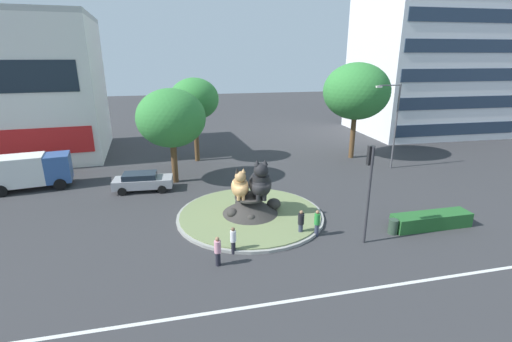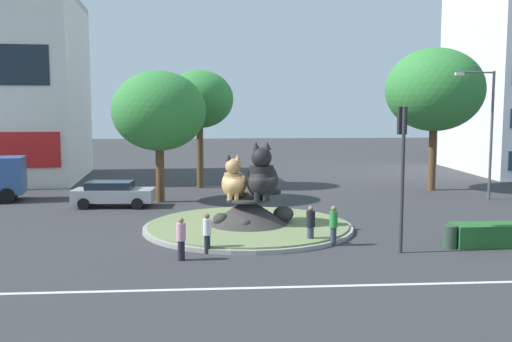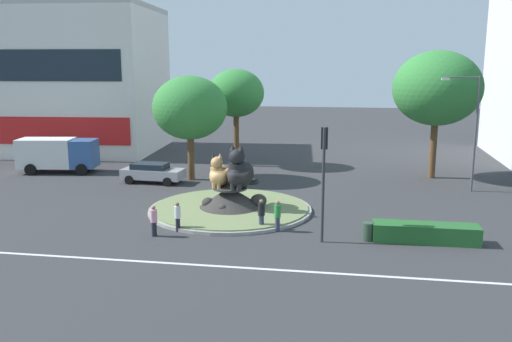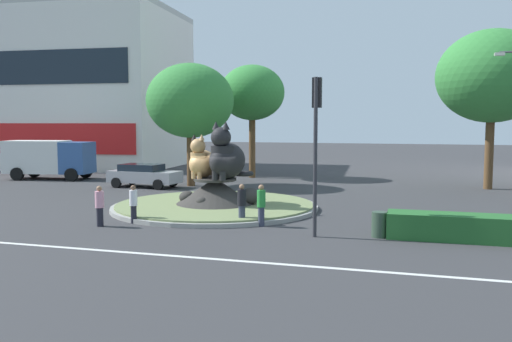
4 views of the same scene
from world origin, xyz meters
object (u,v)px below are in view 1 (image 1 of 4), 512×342
object	(u,v)px
streetlight_arm	(394,121)
pedestrian_black_shirt	(301,222)
cat_statue_black	(260,182)
third_tree_left	(356,92)
second_tree_near_tower	(171,118)
office_tower	(433,34)
litter_bin	(393,227)
traffic_light_mast	(369,177)
pedestrian_green_shirt	(317,222)
pedestrian_white_shirt	(233,240)
hatchback_near_shophouse	(143,181)
broadleaf_tree_behind_island	(194,99)
cat_statue_calico	(240,186)
delivery_box_truck	(28,170)
pedestrian_pink_shirt	(218,251)

from	to	relation	value
streetlight_arm	pedestrian_black_shirt	bearing A→B (deg)	36.66
cat_statue_black	third_tree_left	distance (m)	17.82
second_tree_near_tower	pedestrian_black_shirt	bearing A→B (deg)	-57.90
pedestrian_black_shirt	office_tower	bearing A→B (deg)	-27.53
pedestrian_black_shirt	litter_bin	size ratio (longest dim) A/B	1.77
traffic_light_mast	office_tower	size ratio (longest dim) A/B	0.22
pedestrian_green_shirt	pedestrian_white_shirt	bearing A→B (deg)	161.33
third_tree_left	hatchback_near_shophouse	size ratio (longest dim) A/B	2.09
broadleaf_tree_behind_island	cat_statue_calico	bearing A→B (deg)	-82.61
pedestrian_white_shirt	delivery_box_truck	xyz separation A→B (m)	(-14.09, 13.24, 0.73)
pedestrian_green_shirt	litter_bin	world-z (taller)	pedestrian_green_shirt
pedestrian_green_shirt	pedestrian_black_shirt	bearing A→B (deg)	134.18
pedestrian_white_shirt	litter_bin	distance (m)	9.63
cat_statue_calico	office_tower	distance (m)	38.47
third_tree_left	pedestrian_black_shirt	bearing A→B (deg)	-126.10
second_tree_near_tower	pedestrian_white_shirt	world-z (taller)	second_tree_near_tower
hatchback_near_shophouse	delivery_box_truck	distance (m)	9.06
pedestrian_black_shirt	pedestrian_white_shirt	distance (m)	4.34
broadleaf_tree_behind_island	pedestrian_white_shirt	world-z (taller)	broadleaf_tree_behind_island
office_tower	second_tree_near_tower	xyz separation A→B (m)	(-33.73, -14.06, -7.40)
cat_statue_calico	pedestrian_green_shirt	world-z (taller)	cat_statue_calico
streetlight_arm	delivery_box_truck	distance (m)	31.01
cat_statue_calico	cat_statue_black	size ratio (longest dim) A/B	0.75
traffic_light_mast	delivery_box_truck	world-z (taller)	traffic_light_mast
streetlight_arm	broadleaf_tree_behind_island	bearing A→B (deg)	-24.57
office_tower	traffic_light_mast	bearing A→B (deg)	-129.34
broadleaf_tree_behind_island	third_tree_left	size ratio (longest dim) A/B	0.86
streetlight_arm	pedestrian_black_shirt	size ratio (longest dim) A/B	4.87
broadleaf_tree_behind_island	second_tree_near_tower	distance (m)	6.49
pedestrian_white_shirt	litter_bin	size ratio (longest dim) A/B	1.72
cat_statue_calico	pedestrian_pink_shirt	bearing A→B (deg)	-16.58
traffic_light_mast	broadleaf_tree_behind_island	bearing A→B (deg)	22.79
streetlight_arm	hatchback_near_shophouse	size ratio (longest dim) A/B	1.70
third_tree_left	pedestrian_white_shirt	world-z (taller)	third_tree_left
streetlight_arm	litter_bin	xyz separation A→B (m)	(-7.12, -11.70, -4.07)
streetlight_arm	cat_statue_black	bearing A→B (deg)	24.54
third_tree_left	litter_bin	distance (m)	17.92
broadleaf_tree_behind_island	hatchback_near_shophouse	size ratio (longest dim) A/B	1.79
traffic_light_mast	pedestrian_green_shirt	size ratio (longest dim) A/B	3.43
cat_statue_black	streetlight_arm	world-z (taller)	streetlight_arm
traffic_light_mast	office_tower	world-z (taller)	office_tower
streetlight_arm	pedestrian_pink_shirt	size ratio (longest dim) A/B	4.88
cat_statue_calico	broadleaf_tree_behind_island	world-z (taller)	broadleaf_tree_behind_island
hatchback_near_shophouse	delivery_box_truck	world-z (taller)	delivery_box_truck
traffic_light_mast	office_tower	distance (m)	36.71
pedestrian_black_shirt	pedestrian_white_shirt	size ratio (longest dim) A/B	1.03
cat_statue_calico	office_tower	world-z (taller)	office_tower
second_tree_near_tower	delivery_box_truck	distance (m)	11.89
pedestrian_black_shirt	pedestrian_pink_shirt	bearing A→B (deg)	131.04
pedestrian_black_shirt	cat_statue_black	bearing A→B (deg)	48.73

